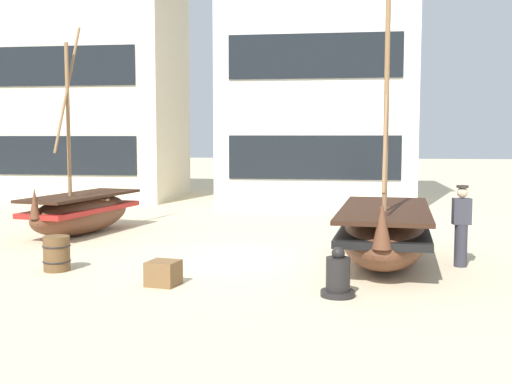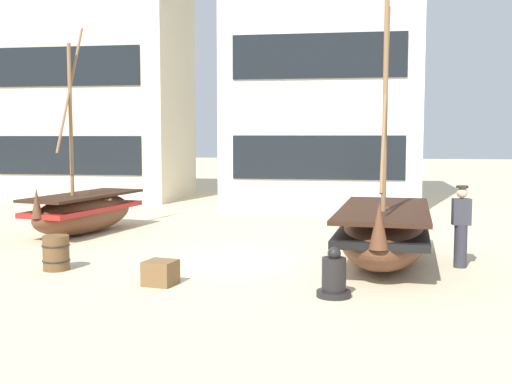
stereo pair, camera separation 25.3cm
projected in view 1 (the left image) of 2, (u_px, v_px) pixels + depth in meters
ground_plane at (250, 260)px, 13.55m from camera, size 120.00×120.00×0.00m
fishing_boat_near_left at (385, 232)px, 13.17m from camera, size 2.20×4.87×5.60m
fishing_boat_centre_large at (81, 212)px, 17.13m from camera, size 2.15×4.18×5.59m
fisherman_by_hull at (461, 227)px, 12.85m from camera, size 0.38×0.26×1.68m
capstan_winch at (338, 277)px, 10.51m from camera, size 0.58×0.58×0.85m
wooden_barrel at (57, 253)px, 12.50m from camera, size 0.56×0.56×0.70m
cargo_crate at (163, 273)px, 11.30m from camera, size 0.62×0.62×0.44m
harbor_building_main at (318, 67)px, 24.88m from camera, size 7.44×6.97×10.79m
harbor_building_annex at (62, 73)px, 27.04m from camera, size 10.32×5.53×10.70m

